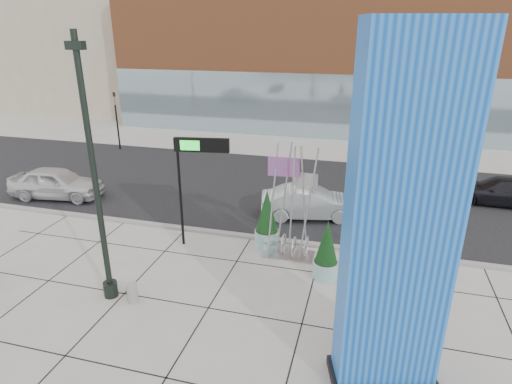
% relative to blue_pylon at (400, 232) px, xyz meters
% --- Properties ---
extents(ground, '(160.00, 160.00, 0.00)m').
position_rel_blue_pylon_xyz_m(ground, '(-6.28, 2.57, -4.14)').
color(ground, '#9E9991').
rests_on(ground, ground).
extents(street_asphalt, '(80.00, 12.00, 0.02)m').
position_rel_blue_pylon_xyz_m(street_asphalt, '(-6.28, 12.57, -4.13)').
color(street_asphalt, black).
rests_on(street_asphalt, ground).
extents(curb_edge, '(80.00, 0.30, 0.12)m').
position_rel_blue_pylon_xyz_m(curb_edge, '(-6.28, 6.57, -4.08)').
color(curb_edge, gray).
rests_on(curb_edge, ground).
extents(tower_podium, '(34.00, 10.00, 11.00)m').
position_rel_blue_pylon_xyz_m(tower_podium, '(-5.28, 29.57, 1.36)').
color(tower_podium, '#A4562F').
rests_on(tower_podium, ground).
extents(tower_glass_front, '(34.00, 0.60, 5.00)m').
position_rel_blue_pylon_xyz_m(tower_glass_front, '(-5.28, 24.77, -1.64)').
color(tower_glass_front, '#8CA5B2').
rests_on(tower_glass_front, ground).
extents(blue_pylon, '(2.79, 1.81, 8.57)m').
position_rel_blue_pylon_xyz_m(blue_pylon, '(0.00, 0.00, 0.00)').
color(blue_pylon, '#0B45AA').
rests_on(blue_pylon, ground).
extents(lamp_post, '(0.52, 0.46, 8.31)m').
position_rel_blue_pylon_xyz_m(lamp_post, '(-8.63, 1.37, -0.74)').
color(lamp_post, black).
rests_on(lamp_post, ground).
extents(public_art_sculpture, '(1.99, 1.02, 4.49)m').
position_rel_blue_pylon_xyz_m(public_art_sculpture, '(-3.45, 5.57, -2.96)').
color(public_art_sculpture, '#B2B5B7').
rests_on(public_art_sculpture, ground).
extents(concrete_bollard, '(0.34, 0.34, 0.66)m').
position_rel_blue_pylon_xyz_m(concrete_bollard, '(-7.78, 1.28, -3.81)').
color(concrete_bollard, gray).
rests_on(concrete_bollard, ground).
extents(overhead_street_sign, '(2.11, 0.51, 4.48)m').
position_rel_blue_pylon_xyz_m(overhead_street_sign, '(-7.06, 5.37, -0.30)').
color(overhead_street_sign, black).
rests_on(overhead_street_sign, ground).
extents(round_planter_east, '(0.92, 0.92, 2.29)m').
position_rel_blue_pylon_xyz_m(round_planter_east, '(0.72, 5.47, -3.06)').
color(round_planter_east, '#8EC0B9').
rests_on(round_planter_east, ground).
extents(round_planter_mid, '(0.89, 0.89, 2.22)m').
position_rel_blue_pylon_xyz_m(round_planter_mid, '(-1.91, 4.37, -3.09)').
color(round_planter_mid, '#8EC0B9').
rests_on(round_planter_mid, ground).
extents(round_planter_west, '(0.98, 0.98, 2.45)m').
position_rel_blue_pylon_xyz_m(round_planter_west, '(-4.48, 6.09, -2.98)').
color(round_planter_west, '#8EC0B9').
rests_on(round_planter_west, ground).
extents(car_white_west, '(4.92, 2.51, 1.60)m').
position_rel_blue_pylon_xyz_m(car_white_west, '(-16.24, 8.37, -3.34)').
color(car_white_west, silver).
rests_on(car_white_west, ground).
extents(car_silver_mid, '(4.73, 2.55, 1.48)m').
position_rel_blue_pylon_xyz_m(car_silver_mid, '(-3.21, 9.29, -3.40)').
color(car_silver_mid, '#B6B9BE').
rests_on(car_silver_mid, ground).
extents(car_dark_east, '(4.74, 2.15, 1.35)m').
position_rel_blue_pylon_xyz_m(car_dark_east, '(5.74, 13.45, -3.47)').
color(car_dark_east, black).
rests_on(car_dark_east, ground).
extents(traffic_signal, '(0.15, 0.18, 4.10)m').
position_rel_blue_pylon_xyz_m(traffic_signal, '(-18.28, 17.57, -1.84)').
color(traffic_signal, black).
rests_on(traffic_signal, ground).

